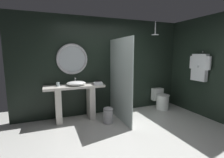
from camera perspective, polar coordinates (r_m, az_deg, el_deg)
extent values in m
plane|color=silver|center=(3.31, 9.33, -21.34)|extent=(5.76, 5.76, 0.00)
cube|color=black|center=(4.61, -2.44, 4.37)|extent=(4.80, 0.10, 2.60)
cube|color=black|center=(5.02, 28.75, 3.66)|extent=(0.10, 2.47, 2.60)
cube|color=silver|center=(4.15, -12.83, -2.51)|extent=(1.44, 0.48, 0.06)
cube|color=silver|center=(4.22, -18.08, -8.74)|extent=(0.14, 0.41, 0.83)
cube|color=silver|center=(4.33, -7.33, -7.91)|extent=(0.14, 0.41, 0.83)
ellipsoid|color=white|center=(4.11, -12.27, -1.45)|extent=(0.47, 0.38, 0.11)
cylinder|color=#B7B7BC|center=(4.27, -12.66, -0.67)|extent=(0.02, 0.02, 0.17)
cylinder|color=#B7B7BC|center=(4.20, -12.55, 0.17)|extent=(0.02, 0.14, 0.02)
cylinder|color=silver|center=(4.11, -18.16, -1.76)|extent=(0.07, 0.07, 0.10)
cube|color=black|center=(4.25, -4.76, -1.10)|extent=(0.14, 0.13, 0.08)
torus|color=#B7B7BC|center=(4.30, -13.59, 6.69)|extent=(0.78, 0.07, 0.78)
cylinder|color=#B2BCC1|center=(4.31, -13.60, 6.69)|extent=(0.67, 0.01, 0.67)
cube|color=silver|center=(4.05, 2.82, -0.40)|extent=(0.02, 1.31, 2.02)
cylinder|color=#B7B7BC|center=(4.78, 14.73, 16.67)|extent=(0.02, 0.02, 0.34)
cylinder|color=#B7B7BC|center=(4.75, 14.64, 14.55)|extent=(0.19, 0.19, 0.02)
sphere|color=#B7B7BC|center=(4.93, 28.85, 8.18)|extent=(0.04, 0.04, 0.04)
cube|color=white|center=(4.89, 27.98, 3.53)|extent=(0.12, 0.43, 0.70)
cylinder|color=white|center=(4.73, 30.30, 4.75)|extent=(0.13, 0.13, 0.34)
cylinder|color=white|center=(5.04, 26.00, 5.24)|extent=(0.13, 0.13, 0.34)
sphere|color=white|center=(4.83, 27.42, 3.94)|extent=(0.07, 0.07, 0.07)
cylinder|color=white|center=(5.21, 17.06, -7.63)|extent=(0.37, 0.37, 0.43)
ellipsoid|color=white|center=(5.16, 17.17, -5.23)|extent=(0.38, 0.42, 0.02)
cube|color=white|center=(5.37, 15.36, -5.04)|extent=(0.35, 0.17, 0.37)
cylinder|color=#B7B7BC|center=(4.06, -1.33, -12.75)|extent=(0.23, 0.23, 0.33)
ellipsoid|color=#B7B7BC|center=(3.99, -1.34, -10.18)|extent=(0.23, 0.23, 0.07)
cube|color=white|center=(4.12, -4.84, -1.52)|extent=(0.22, 0.16, 0.07)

